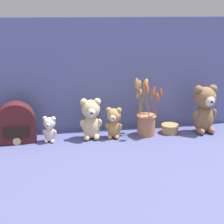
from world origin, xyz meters
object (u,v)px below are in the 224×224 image
at_px(teddy_bear_large, 205,108).
at_px(flower_vase, 146,119).
at_px(teddy_bear_medium, 91,118).
at_px(teddy_bear_small, 114,122).
at_px(decorative_tin_tall, 170,129).
at_px(teddy_bear_tiny, 50,129).
at_px(vintage_radio, 16,125).

distance_m(teddy_bear_large, flower_vase, 0.33).
relative_size(teddy_bear_medium, flower_vase, 0.69).
distance_m(teddy_bear_small, decorative_tin_tall, 0.33).
xyz_separation_m(teddy_bear_tiny, flower_vase, (0.52, 0.02, 0.02)).
xyz_separation_m(teddy_bear_small, teddy_bear_tiny, (-0.34, -0.00, -0.02)).
height_order(teddy_bear_tiny, decorative_tin_tall, teddy_bear_tiny).
bearing_deg(flower_vase, teddy_bear_medium, -179.01).
xyz_separation_m(teddy_bear_medium, vintage_radio, (-0.39, 0.02, -0.02)).
distance_m(teddy_bear_medium, decorative_tin_tall, 0.45).
distance_m(teddy_bear_small, vintage_radio, 0.51).
height_order(vintage_radio, decorative_tin_tall, vintage_radio).
bearing_deg(teddy_bear_tiny, teddy_bear_medium, 3.01).
bearing_deg(teddy_bear_small, decorative_tin_tall, 3.63).
bearing_deg(flower_vase, decorative_tin_tall, 3.36).
relative_size(teddy_bear_tiny, vintage_radio, 0.65).
relative_size(teddy_bear_medium, teddy_bear_tiny, 1.60).
xyz_separation_m(teddy_bear_small, decorative_tin_tall, (0.32, 0.02, -0.06)).
relative_size(flower_vase, decorative_tin_tall, 3.32).
relative_size(teddy_bear_large, flower_vase, 0.84).
xyz_separation_m(teddy_bear_large, teddy_bear_medium, (-0.63, 0.01, -0.03)).
distance_m(teddy_bear_large, teddy_bear_medium, 0.63).
xyz_separation_m(teddy_bear_large, vintage_radio, (-1.02, 0.02, -0.05)).
distance_m(teddy_bear_small, teddy_bear_tiny, 0.34).
bearing_deg(teddy_bear_medium, teddy_bear_small, -3.32).
bearing_deg(teddy_bear_small, flower_vase, 3.85).
xyz_separation_m(flower_vase, decorative_tin_tall, (0.14, 0.01, -0.07)).
relative_size(teddy_bear_tiny, decorative_tin_tall, 1.42).
height_order(teddy_bear_large, decorative_tin_tall, teddy_bear_large).
relative_size(teddy_bear_medium, vintage_radio, 1.05).
bearing_deg(decorative_tin_tall, teddy_bear_tiny, -177.84).
bearing_deg(teddy_bear_medium, decorative_tin_tall, 1.74).
bearing_deg(teddy_bear_large, teddy_bear_tiny, -179.60).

